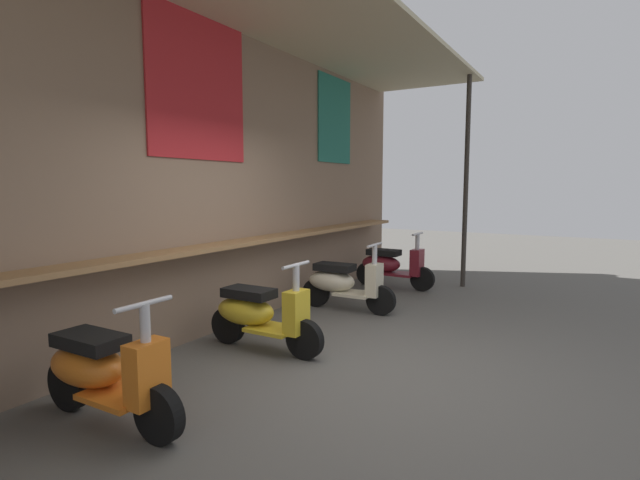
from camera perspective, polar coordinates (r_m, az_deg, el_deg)
name	(u,v)px	position (r m, az deg, el deg)	size (l,w,h in m)	color
ground_plane	(351,367)	(4.78, 3.67, -14.83)	(29.10, 29.10, 0.00)	#56544F
market_stall_facade	(199,156)	(5.57, -14.12, 9.64)	(10.39, 2.24, 3.77)	#7F6651
scooter_orange	(102,371)	(3.96, -24.46, -14.00)	(0.46, 1.40, 0.97)	orange
scooter_yellow	(258,314)	(5.18, -7.36, -8.67)	(0.46, 1.40, 0.97)	gold
scooter_cream	(342,283)	(6.76, 2.65, -5.08)	(0.46, 1.40, 0.97)	beige
scooter_maroon	(390,265)	(8.34, 8.31, -2.95)	(0.46, 1.40, 0.97)	maroon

